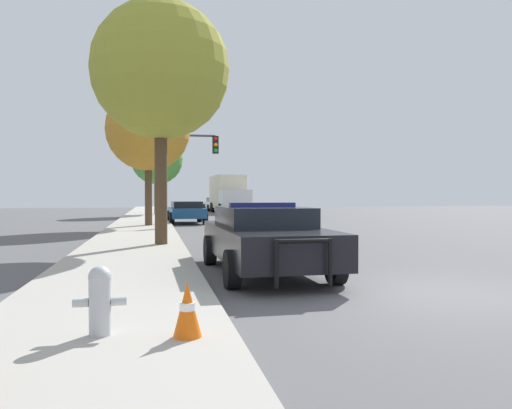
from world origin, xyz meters
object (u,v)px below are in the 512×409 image
at_px(car_background_midblock, 186,211).
at_px(box_truck, 228,193).
at_px(tree_sidewalk_near, 161,71).
at_px(tree_sidewalk_mid, 148,129).
at_px(police_car, 265,237).
at_px(tree_sidewalk_far, 157,159).
at_px(traffic_light, 183,159).
at_px(fire_hydrant, 100,298).
at_px(car_background_distant, 215,204).
at_px(traffic_cone, 187,309).

height_order(car_background_midblock, box_truck, box_truck).
bearing_deg(tree_sidewalk_near, tree_sidewalk_mid, 92.84).
height_order(police_car, box_truck, box_truck).
xyz_separation_m(tree_sidewalk_far, tree_sidewalk_mid, (-0.49, -13.88, 0.46)).
relative_size(traffic_light, box_truck, 0.59).
height_order(fire_hydrant, tree_sidewalk_near, tree_sidewalk_near).
distance_m(police_car, tree_sidewalk_far, 28.80).
xyz_separation_m(fire_hydrant, traffic_light, (2.02, 20.05, 2.89)).
xyz_separation_m(box_truck, tree_sidewalk_near, (-6.23, -28.18, 3.63)).
height_order(police_car, car_background_midblock, police_car).
bearing_deg(tree_sidewalk_near, box_truck, 77.53).
xyz_separation_m(car_background_distant, tree_sidewalk_near, (-5.69, -33.18, 4.64)).
height_order(tree_sidewalk_near, tree_sidewalk_mid, tree_sidewalk_near).
relative_size(box_truck, tree_sidewalk_near, 1.09).
xyz_separation_m(car_background_midblock, traffic_cone, (-1.44, -22.84, -0.26)).
distance_m(car_background_distant, box_truck, 5.13).
distance_m(box_truck, tree_sidewalk_near, 29.09).
bearing_deg(traffic_light, police_car, -87.03).
relative_size(fire_hydrant, tree_sidewalk_near, 0.10).
xyz_separation_m(tree_sidewalk_near, traffic_cone, (0.13, -10.04, -4.92)).
bearing_deg(tree_sidewalk_far, police_car, -85.97).
xyz_separation_m(police_car, tree_sidewalk_far, (-2.01, 28.51, 3.57)).
bearing_deg(traffic_cone, tree_sidewalk_mid, 91.75).
bearing_deg(police_car, tree_sidewalk_near, -69.63).
distance_m(tree_sidewalk_mid, traffic_cone, 19.92).
distance_m(tree_sidewalk_far, tree_sidewalk_mid, 13.90).
distance_m(fire_hydrant, box_truck, 38.63).
xyz_separation_m(police_car, traffic_cone, (-1.91, -4.81, -0.32)).
bearing_deg(car_background_midblock, tree_sidewalk_near, -99.20).
bearing_deg(tree_sidewalk_near, police_car, -68.73).
relative_size(traffic_light, tree_sidewalk_near, 0.64).
height_order(police_car, car_background_distant, police_car).
xyz_separation_m(traffic_light, car_background_distant, (4.46, 22.92, -2.70)).
distance_m(police_car, traffic_light, 15.75).
xyz_separation_m(fire_hydrant, tree_sidewalk_mid, (0.32, 19.18, 4.25)).
xyz_separation_m(fire_hydrant, traffic_cone, (0.91, -0.26, -0.10)).
relative_size(tree_sidewalk_mid, traffic_cone, 11.39).
bearing_deg(police_car, fire_hydrant, 57.29).
bearing_deg(tree_sidewalk_mid, car_background_midblock, 59.16).
xyz_separation_m(police_car, car_background_midblock, (-0.47, 18.04, -0.07)).
relative_size(police_car, box_truck, 0.64).
height_order(tree_sidewalk_far, tree_sidewalk_mid, tree_sidewalk_mid).
distance_m(car_background_midblock, tree_sidewalk_mid, 5.71).
relative_size(traffic_light, tree_sidewalk_mid, 0.69).
bearing_deg(tree_sidewalk_near, traffic_light, 83.14).
height_order(traffic_light, tree_sidewalk_mid, tree_sidewalk_mid).
distance_m(car_background_distant, traffic_cone, 43.58).
xyz_separation_m(tree_sidewalk_mid, traffic_cone, (0.59, -19.43, -4.35)).
distance_m(box_truck, tree_sidewalk_mid, 20.18).
bearing_deg(car_background_midblock, traffic_light, -99.75).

